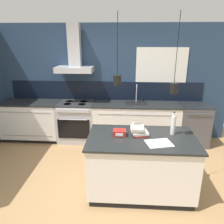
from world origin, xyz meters
The scene contains 11 objects.
ground_plane centered at (0.00, 0.00, 0.00)m, with size 16.00×16.00×0.00m, color #A87F51.
wall_back centered at (-0.03, 2.00, 1.35)m, with size 5.60×2.14×2.60m.
counter_run_left centered at (-1.71, 1.69, 0.46)m, with size 1.33×0.64×0.91m.
counter_run_sink centered at (0.71, 1.69, 0.46)m, with size 1.92×0.64×1.31m.
oven_range centered at (-0.65, 1.69, 0.46)m, with size 0.82×0.66×0.91m.
dishwasher centered at (1.98, 1.69, 0.46)m, with size 0.64×0.65×0.91m.
kitchen_island centered at (0.72, -0.04, 0.46)m, with size 1.58×0.93×0.91m.
bottle_on_island centered at (1.18, 0.10, 1.06)m, with size 0.07×0.07×0.36m.
book_stack centered at (0.67, 0.08, 0.97)m, with size 0.27×0.33×0.13m.
red_supply_box centered at (0.39, 0.01, 0.95)m, with size 0.19×0.15×0.09m.
paper_pile centered at (0.94, -0.22, 0.91)m, with size 0.40×0.34×0.01m.
Camera 1 is at (0.47, -2.95, 2.27)m, focal length 35.00 mm.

